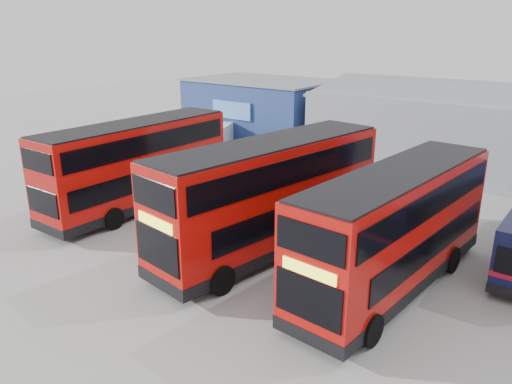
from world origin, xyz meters
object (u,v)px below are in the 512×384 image
(double_decker_centre, at_px, (270,198))
(double_decker_right, at_px, (395,231))
(panel_van, at_px, (214,138))
(office_block, at_px, (262,109))
(double_decker_left, at_px, (138,166))

(double_decker_centre, height_order, double_decker_right, double_decker_centre)
(double_decker_centre, distance_m, panel_van, 18.75)
(office_block, relative_size, double_decker_right, 1.12)
(double_decker_left, height_order, double_decker_right, double_decker_left)
(double_decker_left, height_order, panel_van, double_decker_left)
(office_block, relative_size, double_decker_centre, 1.04)
(office_block, distance_m, double_decker_centre, 23.39)
(double_decker_left, bearing_deg, double_decker_centre, 178.07)
(panel_van, bearing_deg, double_decker_right, -54.30)
(office_block, distance_m, double_decker_left, 19.18)
(double_decker_left, bearing_deg, double_decker_right, 179.02)
(office_block, xyz_separation_m, double_decker_right, (20.11, -18.05, -0.29))
(office_block, relative_size, panel_van, 2.51)
(office_block, height_order, double_decker_left, office_block)
(double_decker_centre, distance_m, double_decker_right, 5.53)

